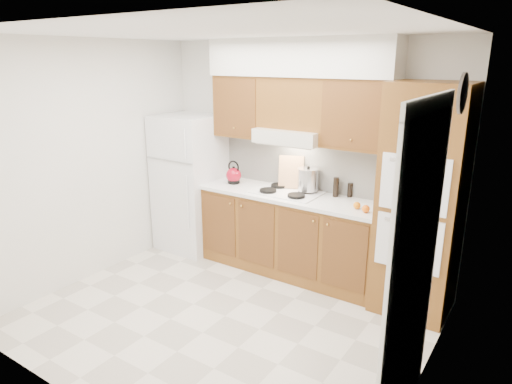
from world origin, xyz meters
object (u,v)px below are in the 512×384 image
Objects in this scene: fridge at (191,183)px; stock_pot at (308,180)px; oven_cabinet at (422,202)px; kettle at (234,175)px.

stock_pot is at bearing 7.30° from fridge.
oven_cabinet is at bearing 0.70° from fridge.
stock_pot is at bearing 172.60° from oven_cabinet.
oven_cabinet reaches higher than kettle.
fridge is at bearing 161.24° from kettle.
oven_cabinet is 9.21× the size of stock_pot.
fridge is 0.67m from kettle.
kettle is at bearing 4.76° from fridge.
oven_cabinet is 1.29m from stock_pot.
oven_cabinet is at bearing -7.40° from stock_pot.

